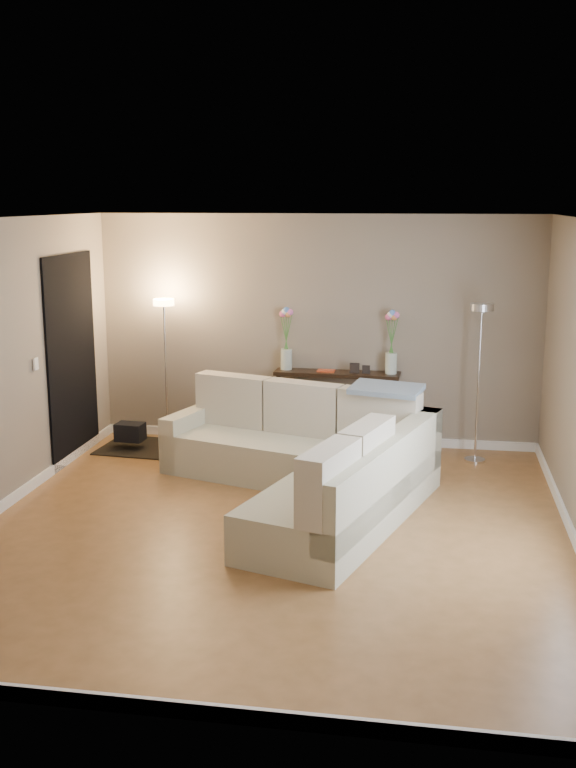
% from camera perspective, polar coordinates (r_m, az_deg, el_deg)
% --- Properties ---
extents(floor, '(5.00, 5.50, 0.01)m').
position_cam_1_polar(floor, '(7.39, -1.04, -9.72)').
color(floor, '#986537').
rests_on(floor, ground).
extents(ceiling, '(5.00, 5.50, 0.01)m').
position_cam_1_polar(ceiling, '(6.85, -1.12, 10.96)').
color(ceiling, white).
rests_on(ceiling, ground).
extents(wall_back, '(5.00, 0.02, 2.60)m').
position_cam_1_polar(wall_back, '(9.69, 1.91, 3.59)').
color(wall_back, gray).
rests_on(wall_back, ground).
extents(wall_front, '(5.00, 0.02, 2.60)m').
position_cam_1_polar(wall_front, '(4.42, -7.69, -7.16)').
color(wall_front, gray).
rests_on(wall_front, ground).
extents(baseboard_back, '(5.00, 0.03, 0.10)m').
position_cam_1_polar(baseboard_back, '(9.93, 1.84, -3.58)').
color(baseboard_back, white).
rests_on(baseboard_back, ground).
extents(baseboard_front, '(5.00, 0.03, 0.10)m').
position_cam_1_polar(baseboard_front, '(4.99, -7.16, -20.72)').
color(baseboard_front, white).
rests_on(baseboard_front, ground).
extents(baseboard_left, '(0.03, 5.50, 0.10)m').
position_cam_1_polar(baseboard_left, '(8.17, -18.61, -7.79)').
color(baseboard_left, white).
rests_on(baseboard_left, ground).
extents(baseboard_right, '(0.03, 5.50, 0.10)m').
position_cam_1_polar(baseboard_right, '(7.36, 18.65, -10.02)').
color(baseboard_right, white).
rests_on(baseboard_right, ground).
extents(doorway, '(0.02, 1.20, 2.20)m').
position_cam_1_polar(doorway, '(9.38, -14.19, 1.68)').
color(doorway, black).
rests_on(doorway, ground).
extents(switch_plate, '(0.02, 0.08, 0.12)m').
position_cam_1_polar(switch_plate, '(8.60, -16.47, 1.30)').
color(switch_plate, white).
rests_on(switch_plate, ground).
extents(sectional_sofa, '(2.84, 3.25, 0.95)m').
position_cam_1_polar(sectional_sofa, '(8.05, 1.61, -5.18)').
color(sectional_sofa, '#BDB899').
rests_on(sectional_sofa, floor).
extents(throw_blanket, '(0.76, 0.55, 0.09)m').
position_cam_1_polar(throw_blanket, '(8.30, 6.57, -0.33)').
color(throw_blanket, gray).
rests_on(throw_blanket, sectional_sofa).
extents(console_table, '(1.42, 0.44, 0.86)m').
position_cam_1_polar(console_table, '(9.71, 2.79, -1.30)').
color(console_table, black).
rests_on(console_table, floor).
extents(leaning_mirror, '(0.99, 0.09, 0.78)m').
position_cam_1_polar(leaning_mirror, '(9.72, 3.53, 3.21)').
color(leaning_mirror, black).
rests_on(leaning_mirror, console_table).
extents(table_decor, '(0.59, 0.14, 0.14)m').
position_cam_1_polar(table_decor, '(9.57, 3.29, 0.86)').
color(table_decor, '#C84523').
rests_on(table_decor, console_table).
extents(flower_vase_left, '(0.16, 0.13, 0.74)m').
position_cam_1_polar(flower_vase_left, '(9.66, -0.11, 2.66)').
color(flower_vase_left, silver).
rests_on(flower_vase_left, console_table).
extents(flower_vase_right, '(0.16, 0.13, 0.74)m').
position_cam_1_polar(flower_vase_right, '(9.49, 6.91, 2.40)').
color(flower_vase_right, silver).
rests_on(flower_vase_right, console_table).
extents(floor_lamp_lit, '(0.25, 0.25, 1.66)m').
position_cam_1_polar(floor_lamp_lit, '(9.79, -8.21, 2.80)').
color(floor_lamp_lit, silver).
rests_on(floor_lamp_lit, floor).
extents(floor_lamp_unlit, '(0.25, 0.25, 1.70)m').
position_cam_1_polar(floor_lamp_unlit, '(9.15, 12.68, 2.15)').
color(floor_lamp_unlit, silver).
rests_on(floor_lamp_unlit, floor).
extents(charcoal_rug, '(1.14, 0.89, 0.01)m').
position_cam_1_polar(charcoal_rug, '(9.80, -9.18, -4.21)').
color(charcoal_rug, black).
rests_on(charcoal_rug, floor).
extents(black_bag, '(0.32, 0.24, 0.20)m').
position_cam_1_polar(black_bag, '(9.75, -10.48, -3.15)').
color(black_bag, black).
rests_on(black_bag, charcoal_rug).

